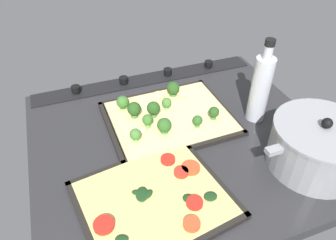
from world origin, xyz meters
TOP-DOWN VIEW (x-y plane):
  - ground_plane at (0.00, 0.00)cm, footprint 76.01×68.00cm
  - stove_control_panel at (0.00, -30.50)cm, footprint 72.97×7.00cm
  - baking_tray_front at (0.44, -8.00)cm, footprint 34.58×28.41cm
  - broccoli_pizza at (1.44, -8.38)cm, footprint 32.12×25.96cm
  - baking_tray_back at (13.11, 16.84)cm, footprint 34.43×31.07cm
  - veggie_pizza_back at (12.65, 16.85)cm, footprint 31.69×28.33cm
  - cooking_pot at (-26.06, 19.30)cm, footprint 28.96×22.20cm
  - oil_bottle at (-22.80, -0.82)cm, footprint 5.13×5.13cm

SIDE VIEW (x-z plane):
  - ground_plane at x=0.00cm, z-range -3.00..0.00cm
  - baking_tray_front at x=0.44cm, z-range -0.28..1.02cm
  - baking_tray_back at x=13.11cm, z-range -0.28..1.02cm
  - stove_control_panel at x=0.00cm, z-range -0.74..1.86cm
  - veggie_pizza_back at x=12.65cm, z-range 0.14..2.04cm
  - broccoli_pizza at x=1.44cm, z-range -0.97..5.01cm
  - cooking_pot at x=-26.06cm, z-range -1.16..12.43cm
  - oil_bottle at x=-22.80cm, z-range -1.88..21.79cm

